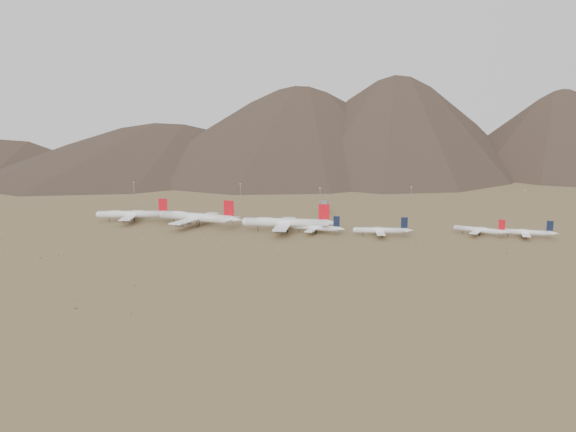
% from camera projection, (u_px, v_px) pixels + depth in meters
% --- Properties ---
extents(ground, '(3000.00, 3000.00, 0.00)m').
position_uv_depth(ground, '(262.00, 237.00, 426.02)').
color(ground, olive).
rests_on(ground, ground).
extents(mountain_ridge, '(4400.00, 1000.00, 300.00)m').
position_uv_depth(mountain_ridge, '(363.00, 93.00, 1268.55)').
color(mountain_ridge, '#46352A').
rests_on(mountain_ridge, ground).
extents(widebody_west, '(67.47, 53.25, 20.48)m').
position_uv_depth(widebody_west, '(133.00, 214.00, 488.10)').
color(widebody_west, white).
rests_on(widebody_west, ground).
extents(widebody_centre, '(79.19, 62.04, 23.79)m').
position_uv_depth(widebody_centre, '(197.00, 217.00, 466.40)').
color(widebody_centre, white).
rests_on(widebody_centre, ground).
extents(widebody_east, '(77.90, 60.11, 23.14)m').
position_uv_depth(widebody_east, '(287.00, 223.00, 442.59)').
color(widebody_east, white).
rests_on(widebody_east, ground).
extents(narrowbody_a, '(44.96, 32.64, 14.89)m').
position_uv_depth(narrowbody_a, '(316.00, 228.00, 437.70)').
color(narrowbody_a, white).
rests_on(narrowbody_a, ground).
extents(narrowbody_b, '(45.90, 33.32, 15.20)m').
position_uv_depth(narrowbody_b, '(382.00, 230.00, 426.81)').
color(narrowbody_b, white).
rests_on(narrowbody_b, ground).
extents(narrowbody_c, '(40.83, 30.57, 14.14)m').
position_uv_depth(narrowbody_c, '(480.00, 230.00, 429.77)').
color(narrowbody_c, white).
rests_on(narrowbody_c, ground).
extents(narrowbody_d, '(42.66, 30.75, 14.08)m').
position_uv_depth(narrowbody_d, '(527.00, 232.00, 421.12)').
color(narrowbody_d, white).
rests_on(narrowbody_d, ground).
extents(control_tower, '(8.00, 8.00, 12.00)m').
position_uv_depth(control_tower, '(324.00, 208.00, 534.58)').
color(control_tower, gray).
rests_on(control_tower, ground).
extents(mast_far_west, '(2.00, 0.60, 25.70)m').
position_uv_depth(mast_far_west, '(134.00, 193.00, 575.33)').
color(mast_far_west, gray).
rests_on(mast_far_west, ground).
extents(mast_west, '(2.00, 0.60, 25.70)m').
position_uv_depth(mast_west, '(241.00, 195.00, 561.26)').
color(mast_west, gray).
rests_on(mast_west, ground).
extents(mast_centre, '(2.00, 0.60, 25.70)m').
position_uv_depth(mast_centre, '(320.00, 200.00, 525.14)').
color(mast_centre, gray).
rests_on(mast_centre, ground).
extents(mast_east, '(2.00, 0.60, 25.70)m').
position_uv_depth(mast_east, '(411.00, 198.00, 536.27)').
color(mast_east, gray).
rests_on(mast_east, ground).
extents(mast_far_east, '(2.00, 0.60, 25.70)m').
position_uv_depth(mast_far_east, '(524.00, 202.00, 508.61)').
color(mast_far_east, gray).
rests_on(mast_far_east, ground).
extents(desert_scrub, '(395.11, 182.61, 0.86)m').
position_uv_depth(desert_scrub, '(159.00, 260.00, 353.79)').
color(desert_scrub, olive).
rests_on(desert_scrub, ground).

